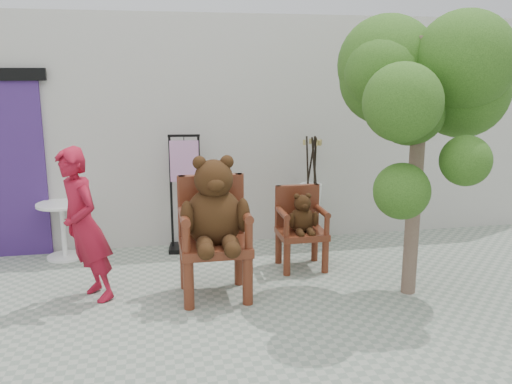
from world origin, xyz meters
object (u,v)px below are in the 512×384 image
Objects in this scene: chair_big at (214,218)px; tree at (417,83)px; person at (84,226)px; cafe_table at (63,224)px; chair_small at (301,221)px; stool_bucket at (311,197)px; display_stand at (186,207)px.

tree is (2.02, -0.20, 1.33)m from chair_big.
person is 2.24× the size of cafe_table.
chair_small is 0.95m from stool_bucket.
tree is (3.31, -0.32, 1.38)m from person.
chair_small is at bearing 71.44° from person.
chair_small is at bearing -17.10° from cafe_table.
chair_big reaches higher than cafe_table.
display_stand is (-1.29, 0.86, 0.02)m from chair_small.
cafe_table is at bearing 165.94° from person.
tree is (2.21, -1.71, 1.59)m from display_stand.
tree is at bearing -42.55° from chair_small.
display_stand is (-0.19, 1.51, -0.26)m from chair_big.
chair_small is 2.45m from person.
tree is at bearing -30.77° from display_stand.
person is at bearing -72.94° from cafe_table.
person is (-1.28, 0.11, -0.05)m from chair_big.
cafe_table is at bearing 162.90° from chair_small.
person reaches higher than chair_big.
person is 1.04× the size of display_stand.
chair_small is at bearing -113.60° from stool_bucket.
chair_big is 1.54m from display_stand.
person is at bearing -167.44° from chair_small.
stool_bucket is at bearing -0.02° from cafe_table.
cafe_table is at bearing 138.54° from chair_big.
tree reaches higher than chair_small.
person is at bearing -121.21° from display_stand.
tree reaches higher than cafe_table.
chair_big is 2.43m from tree.
stool_bucket is at bearing 6.99° from display_stand.
cafe_table is 0.48× the size of stool_bucket.
stool_bucket is (3.19, -0.00, 0.20)m from cafe_table.
person reaches higher than chair_small.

